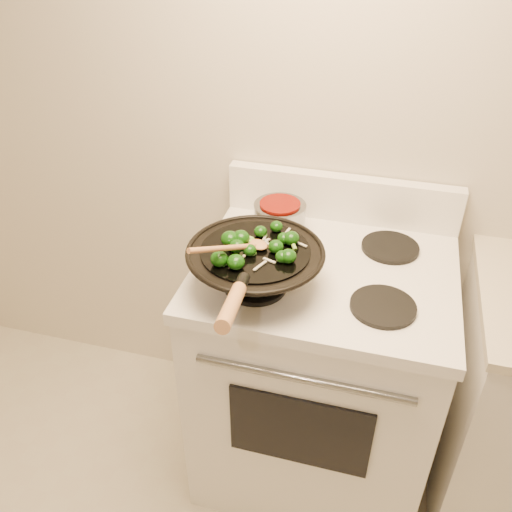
# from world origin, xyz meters

# --- Properties ---
(stove) EXTENTS (0.78, 0.67, 1.08)m
(stove) POSITION_xyz_m (-0.07, 1.17, 0.47)
(stove) COLOR white
(stove) RESTS_ON ground
(wok) EXTENTS (0.38, 0.64, 0.24)m
(wok) POSITION_xyz_m (-0.25, 1.02, 1.00)
(wok) COLOR black
(wok) RESTS_ON stove
(stirfry) EXTENTS (0.23, 0.25, 0.04)m
(stirfry) POSITION_xyz_m (-0.25, 1.01, 1.07)
(stirfry) COLOR #0E3808
(stirfry) RESTS_ON wok
(wooden_spoon) EXTENTS (0.16, 0.24, 0.10)m
(wooden_spoon) POSITION_xyz_m (-0.28, 0.97, 1.09)
(wooden_spoon) COLOR #AE7544
(wooden_spoon) RESTS_ON wok
(saucepan) EXTENTS (0.17, 0.27, 0.10)m
(saucepan) POSITION_xyz_m (-0.25, 1.32, 0.98)
(saucepan) COLOR gray
(saucepan) RESTS_ON stove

